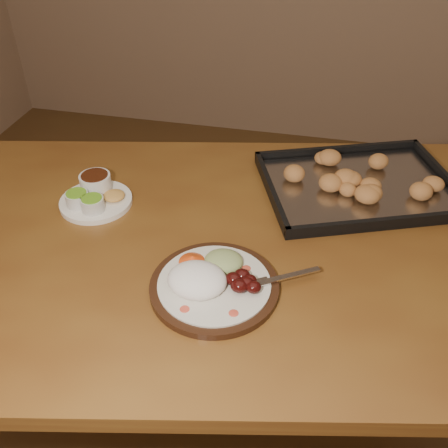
# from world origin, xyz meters

# --- Properties ---
(ground) EXTENTS (4.00, 4.00, 0.00)m
(ground) POSITION_xyz_m (0.00, 0.00, 0.00)
(ground) COLOR brown
(ground) RESTS_ON ground
(dining_table) EXTENTS (1.65, 1.18, 0.75)m
(dining_table) POSITION_xyz_m (-0.24, 0.03, 0.65)
(dining_table) COLOR brown
(dining_table) RESTS_ON ground
(dinner_plate) EXTENTS (0.34, 0.26, 0.06)m
(dinner_plate) POSITION_xyz_m (-0.21, -0.12, 0.77)
(dinner_plate) COLOR black
(dinner_plate) RESTS_ON dining_table
(condiment_saucer) EXTENTS (0.18, 0.18, 0.06)m
(condiment_saucer) POSITION_xyz_m (-0.56, 0.10, 0.77)
(condiment_saucer) COLOR white
(condiment_saucer) RESTS_ON dining_table
(baking_tray) EXTENTS (0.57, 0.50, 0.05)m
(baking_tray) POSITION_xyz_m (0.08, 0.31, 0.77)
(baking_tray) COLOR black
(baking_tray) RESTS_ON dining_table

